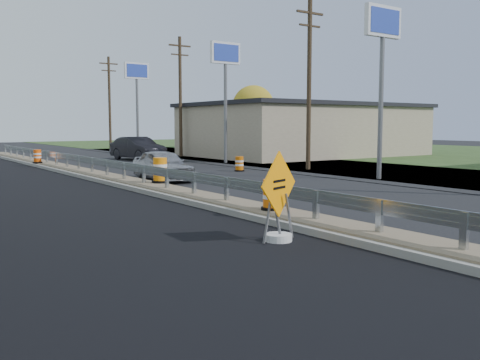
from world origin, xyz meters
TOP-DOWN VIEW (x-y plane):
  - ground at (0.00, 0.00)m, footprint 140.00×140.00m
  - grass_verge_far at (30.00, 10.00)m, footprint 40.00×120.00m
  - milled_overlay at (-4.40, 10.00)m, footprint 7.20×120.00m
  - median at (0.00, 8.00)m, footprint 1.60×55.00m
  - guardrail at (0.00, 9.00)m, footprint 0.10×46.15m
  - retail_building_near at (20.99, 20.00)m, footprint 18.50×12.50m
  - pylon_sign_south at (10.50, 3.00)m, footprint 2.20×0.30m
  - pylon_sign_mid at (10.50, 16.00)m, footprint 2.20×0.30m
  - pylon_sign_north at (10.50, 30.00)m, footprint 2.20×0.30m
  - utility_pole_smid at (11.50, 9.00)m, footprint 1.90×0.26m
  - utility_pole_nmid at (11.50, 24.00)m, footprint 1.90×0.26m
  - utility_pole_north at (11.50, 39.00)m, footprint 1.90×0.26m
  - tree_far_yellow at (26.00, 34.00)m, footprint 4.62×4.62m
  - caution_sign at (-1.75, -4.70)m, footprint 1.35×0.60m
  - barrel_median_near at (-0.05, -2.28)m, footprint 0.57×0.57m
  - barrel_median_mid at (0.55, 5.65)m, footprint 0.68×0.68m
  - barrel_median_far at (-0.55, 20.04)m, footprint 0.55×0.55m
  - barrel_shoulder_near at (7.69, 10.36)m, footprint 0.55×0.55m
  - barrel_shoulder_mid at (8.73, 21.80)m, footprint 0.60×0.60m
  - car_silver at (2.05, 8.38)m, footprint 1.85×4.23m
  - car_dark_mid at (7.00, 22.19)m, footprint 2.45×5.30m

SIDE VIEW (x-z plane):
  - ground at x=0.00m, z-range 0.00..0.00m
  - milled_overlay at x=-4.40m, z-range 0.00..0.01m
  - grass_verge_far at x=30.00m, z-range 0.00..0.03m
  - median at x=0.00m, z-range 0.00..0.23m
  - barrel_shoulder_near at x=7.69m, z-range -0.02..0.80m
  - barrel_shoulder_mid at x=8.73m, z-range -0.02..0.87m
  - caution_sign at x=-1.75m, z-range -0.49..1.49m
  - barrel_median_far at x=-0.55m, z-range 0.21..1.03m
  - barrel_median_near at x=-0.05m, z-range 0.21..1.04m
  - car_silver at x=2.05m, z-range 0.00..1.42m
  - barrel_median_mid at x=0.55m, z-range 0.21..1.21m
  - guardrail at x=0.00m, z-range 0.37..1.09m
  - car_dark_mid at x=7.00m, z-range 0.00..1.68m
  - retail_building_near at x=20.99m, z-range 0.02..4.29m
  - tree_far_yellow at x=26.00m, z-range 1.11..7.97m
  - utility_pole_smid at x=11.50m, z-range 0.23..9.63m
  - utility_pole_nmid at x=11.50m, z-range 0.23..9.63m
  - utility_pole_north at x=11.50m, z-range 0.23..9.63m
  - pylon_sign_south at x=10.50m, z-range 2.53..10.43m
  - pylon_sign_mid at x=10.50m, z-range 2.53..10.43m
  - pylon_sign_north at x=10.50m, z-range 2.53..10.43m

